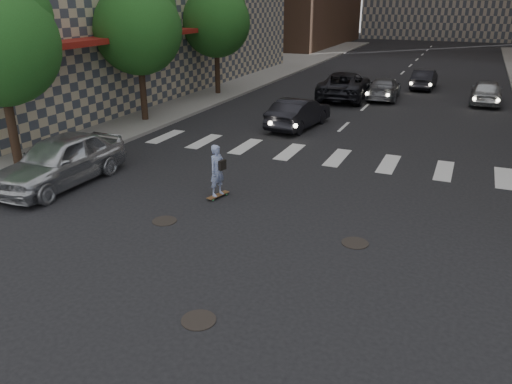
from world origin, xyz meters
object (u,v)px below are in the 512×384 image
Objects in this scene: traffic_car_d at (486,92)px; traffic_car_e at (424,79)px; tree_a at (0,38)px; traffic_car_c at (344,85)px; silver_sedan at (60,160)px; traffic_car_a at (299,113)px; tree_b at (140,26)px; skateboarder at (217,171)px; traffic_car_b at (384,88)px; tree_c at (218,19)px.

traffic_car_d reaches higher than traffic_car_e.
traffic_car_d is (15.76, 19.67, -3.92)m from tree_a.
traffic_car_c is (7.68, 17.97, -3.83)m from tree_a.
silver_sedan reaches higher than traffic_car_e.
tree_a reaches higher than traffic_car_a.
traffic_car_a is 0.74× the size of traffic_car_c.
traffic_car_a is at bearing 66.29° from silver_sedan.
traffic_car_d is 1.08× the size of traffic_car_e.
silver_sedan is at bearing 57.33° from traffic_car_d.
tree_a is 19.91m from traffic_car_c.
tree_b is 3.82× the size of skateboarder.
traffic_car_c reaches higher than traffic_car_a.
tree_a reaches higher than traffic_car_d.
tree_a is 25.51m from traffic_car_d.
traffic_car_a is at bearing 52.92° from tree_a.
silver_sedan is 1.17× the size of traffic_car_d.
silver_sedan is at bearing 69.57° from traffic_car_c.
silver_sedan is (2.62, -8.72, -3.80)m from tree_b.
traffic_car_b is 5.87m from traffic_car_d.
traffic_car_d is at bearing 136.62° from traffic_car_e.
traffic_car_a is at bearing -39.46° from tree_c.
tree_a is at bearing 60.21° from traffic_car_a.
traffic_car_a is (-0.58, 9.59, -0.19)m from skateboarder.
skateboarder reaches higher than traffic_car_d.
tree_c reaches higher than traffic_car_d.
traffic_car_e is (11.86, 15.58, -4.00)m from tree_b.
silver_sedan reaches higher than traffic_car_a.
traffic_car_e is (4.18, 5.62, -0.17)m from traffic_car_c.
tree_c is 8.80m from traffic_car_c.
tree_a is at bearing 51.42° from traffic_car_d.
skateboarder is 0.39× the size of traffic_car_b.
traffic_car_b is at bearing -98.24° from traffic_car_a.
traffic_car_d is (15.76, 11.67, -3.92)m from tree_b.
traffic_car_e is (9.24, 24.30, -0.20)m from silver_sedan.
traffic_car_b is (2.50, 9.00, -0.07)m from traffic_car_a.
tree_a reaches higher than silver_sedan.
tree_c is at bearing 90.00° from tree_a.
tree_a is at bearing -90.00° from tree_b.
traffic_car_c reaches higher than traffic_car_d.
tree_c is at bearing 9.07° from traffic_car_c.
skateboarder is (8.03, -7.73, -3.74)m from tree_b.
traffic_car_a reaches higher than traffic_car_b.
tree_a is at bearing 165.47° from silver_sedan.
silver_sedan is 20.91m from traffic_car_b.
silver_sedan reaches higher than traffic_car_b.
tree_a is at bearing 58.53° from traffic_car_b.
skateboarder is at bearing 82.37° from traffic_car_e.
tree_b is 1.68× the size of traffic_car_e.
skateboarder is (8.03, -15.73, -3.74)m from tree_c.
traffic_car_e is (4.40, 13.72, -0.07)m from traffic_car_a.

